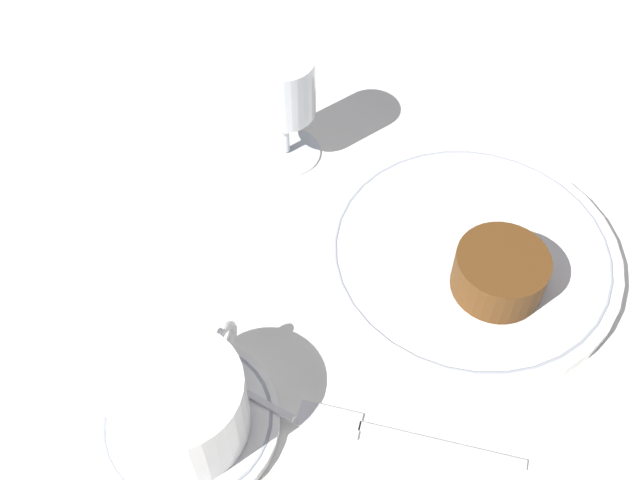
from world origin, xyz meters
name	(u,v)px	position (x,y,z in m)	size (l,w,h in m)	color
ground_plane	(432,237)	(0.00, 0.00, 0.00)	(3.00, 3.00, 0.00)	white
dinner_plate	(471,254)	(-0.01, -0.04, 0.01)	(0.27, 0.27, 0.01)	white
saucer	(189,421)	(-0.26, 0.10, 0.01)	(0.14, 0.14, 0.01)	white
coffee_cup	(181,404)	(-0.27, 0.09, 0.05)	(0.13, 0.10, 0.07)	white
spoon	(218,378)	(-0.22, 0.09, 0.01)	(0.02, 0.11, 0.00)	silver
wine_glass	(283,94)	(0.03, 0.17, 0.08)	(0.07, 0.07, 0.12)	silver
fork	(383,431)	(-0.20, -0.04, 0.00)	(0.06, 0.18, 0.01)	silver
dessert_cake	(500,272)	(-0.03, -0.07, 0.03)	(0.08, 0.08, 0.04)	#563314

